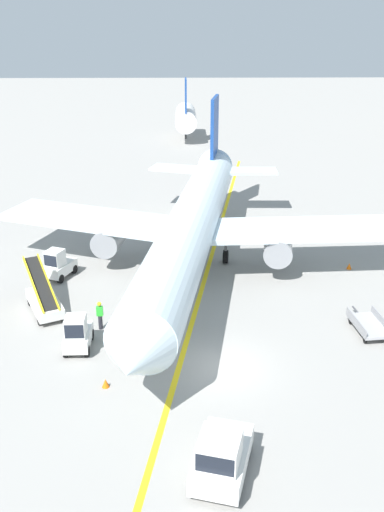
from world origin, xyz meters
name	(u,v)px	position (x,y,z in m)	size (l,w,h in m)	color
ground_plane	(222,367)	(0.00, 0.00, 0.00)	(300.00, 300.00, 0.00)	gray
taxi_line_yellow	(193,319)	(-1.36, 5.00, 0.00)	(0.30, 80.00, 0.01)	yellow
airliner	(192,223)	(-1.28, 12.10, 3.42)	(28.23, 35.25, 10.10)	silver
pushback_tug	(221,456)	(-0.54, -7.37, 0.99)	(2.78, 3.97, 2.20)	silver
baggage_tug_near_wing	(58,265)	(-10.36, 10.89, 0.93)	(2.12, 2.72, 2.10)	silver
baggage_tug_by_cargo_door	(77,334)	(-7.53, 1.81, 0.93)	(1.36, 2.42, 2.10)	silver
belt_loader_forward_hold	(44,300)	(-10.25, 6.09, 0.78)	(3.28, 5.05, 2.59)	silver
baggage_cart_loaded	(368,325)	(8.41, 3.28, 0.47)	(1.83, 3.82, 0.94)	#A5A5A8
ground_crew_marshaller	(100,314)	(-6.63, 3.96, 0.91)	(0.36, 0.24, 1.70)	#26262D
safety_cone_nose_left	(106,383)	(-5.68, -1.56, 0.22)	(0.36, 0.36, 0.44)	orange
safety_cone_nose_right	(349,266)	(9.75, 11.95, 0.22)	(0.36, 0.36, 0.44)	orange
distant_aircraft_far_left	(186,117)	(-1.39, 58.32, 3.22)	(3.00, 10.10, 8.80)	silver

